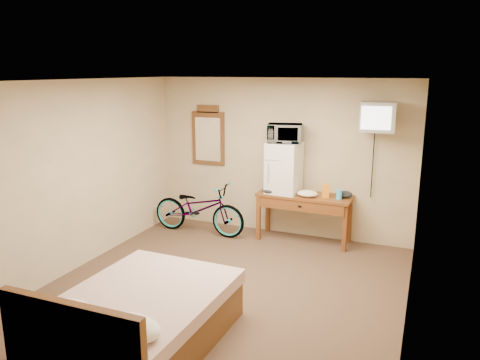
{
  "coord_description": "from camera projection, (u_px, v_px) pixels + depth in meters",
  "views": [
    {
      "loc": [
        2.18,
        -4.76,
        2.62
      ],
      "look_at": [
        -0.06,
        0.72,
        1.22
      ],
      "focal_mm": 35.0,
      "sensor_mm": 36.0,
      "label": 1
    }
  ],
  "objects": [
    {
      "name": "blue_cup",
      "position": [
        339.0,
        194.0,
        6.9
      ],
      "size": [
        0.09,
        0.09,
        0.15
      ],
      "primitive_type": "cylinder",
      "color": "#45B3EB",
      "rests_on": "desk"
    },
    {
      "name": "desk",
      "position": [
        304.0,
        202.0,
        7.17
      ],
      "size": [
        1.45,
        0.59,
        0.75
      ],
      "color": "brown",
      "rests_on": "floor"
    },
    {
      "name": "bed",
      "position": [
        138.0,
        318.0,
        4.47
      ],
      "size": [
        1.44,
        1.94,
        0.9
      ],
      "color": "brown",
      "rests_on": "floor"
    },
    {
      "name": "crt_television",
      "position": [
        378.0,
        117.0,
        6.51
      ],
      "size": [
        0.5,
        0.59,
        0.41
      ],
      "color": "black",
      "rests_on": "room"
    },
    {
      "name": "snack_bag",
      "position": [
        326.0,
        191.0,
        6.98
      ],
      "size": [
        0.11,
        0.08,
        0.21
      ],
      "primitive_type": "cube",
      "rotation": [
        0.0,
        0.0,
        0.18
      ],
      "color": "orange",
      "rests_on": "desk"
    },
    {
      "name": "microwave",
      "position": [
        285.0,
        133.0,
        7.08
      ],
      "size": [
        0.58,
        0.46,
        0.28
      ],
      "primitive_type": "imported",
      "rotation": [
        0.0,
        0.0,
        0.24
      ],
      "color": "white",
      "rests_on": "mini_fridge"
    },
    {
      "name": "cloth_cream",
      "position": [
        307.0,
        194.0,
        7.04
      ],
      "size": [
        0.32,
        0.24,
        0.1
      ],
      "primitive_type": "ellipsoid",
      "color": "white",
      "rests_on": "desk"
    },
    {
      "name": "room",
      "position": [
        221.0,
        191.0,
        5.4
      ],
      "size": [
        4.6,
        4.64,
        2.5
      ],
      "color": "#483424",
      "rests_on": "ground"
    },
    {
      "name": "mini_fridge",
      "position": [
        284.0,
        168.0,
        7.21
      ],
      "size": [
        0.51,
        0.49,
        0.79
      ],
      "color": "white",
      "rests_on": "desk"
    },
    {
      "name": "bicycle",
      "position": [
        199.0,
        208.0,
        7.59
      ],
      "size": [
        1.61,
        0.58,
        0.84
      ],
      "primitive_type": "imported",
      "rotation": [
        0.0,
        0.0,
        1.56
      ],
      "color": "black",
      "rests_on": "floor"
    },
    {
      "name": "cloth_dark_b",
      "position": [
        345.0,
        194.0,
        6.99
      ],
      "size": [
        0.22,
        0.18,
        0.1
      ],
      "primitive_type": "ellipsoid",
      "color": "black",
      "rests_on": "desk"
    },
    {
      "name": "cloth_dark_a",
      "position": [
        270.0,
        191.0,
        7.22
      ],
      "size": [
        0.24,
        0.18,
        0.09
      ],
      "primitive_type": "ellipsoid",
      "color": "black",
      "rests_on": "desk"
    },
    {
      "name": "wall_mirror",
      "position": [
        208.0,
        136.0,
        7.86
      ],
      "size": [
        0.59,
        0.04,
        0.99
      ],
      "color": "brown",
      "rests_on": "room"
    }
  ]
}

